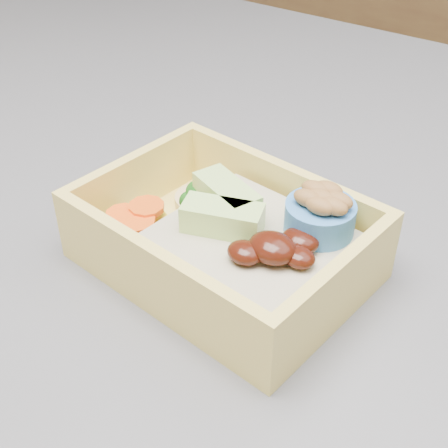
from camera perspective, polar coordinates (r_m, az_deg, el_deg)
The scene contains 1 object.
bento_box at distance 0.44m, azimuth 0.80°, elevation -1.53°, with size 0.21×0.16×0.07m.
Camera 1 is at (0.25, -0.49, 1.22)m, focal length 50.00 mm.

